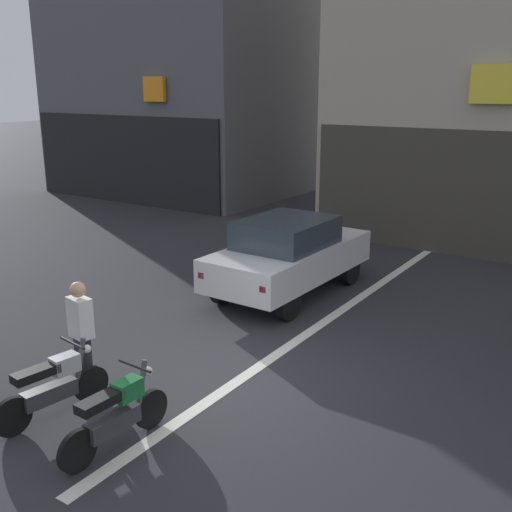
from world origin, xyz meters
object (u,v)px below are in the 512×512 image
at_px(car_white_crossing_near, 289,254).
at_px(person_by_motorcycles, 82,337).
at_px(motorcycle_green_row_left_mid, 117,414).
at_px(motorcycle_silver_row_leftmost, 53,386).

bearing_deg(car_white_crossing_near, person_by_motorcycles, -92.81).
height_order(motorcycle_green_row_left_mid, person_by_motorcycles, person_by_motorcycles).
distance_m(car_white_crossing_near, motorcycle_green_row_left_mid, 6.11).
distance_m(car_white_crossing_near, motorcycle_silver_row_leftmost, 5.97).
bearing_deg(car_white_crossing_near, motorcycle_silver_row_leftmost, -90.64).
relative_size(car_white_crossing_near, motorcycle_green_row_left_mid, 2.48).
distance_m(motorcycle_silver_row_leftmost, person_by_motorcycles, 0.81).
xyz_separation_m(motorcycle_green_row_left_mid, person_by_motorcycles, (-1.40, 0.72, 0.40)).
distance_m(motorcycle_green_row_left_mid, person_by_motorcycles, 1.62).
height_order(motorcycle_silver_row_leftmost, motorcycle_green_row_left_mid, same).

